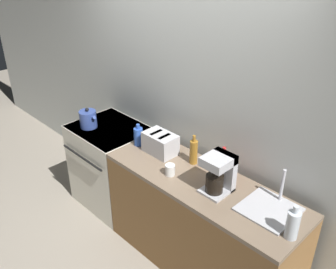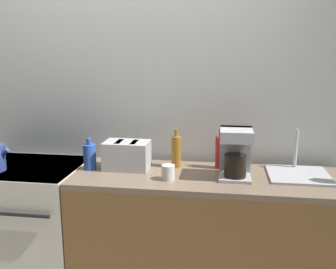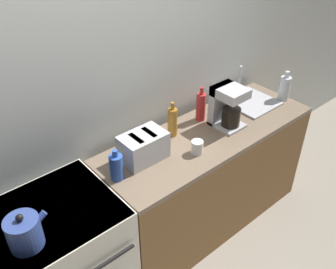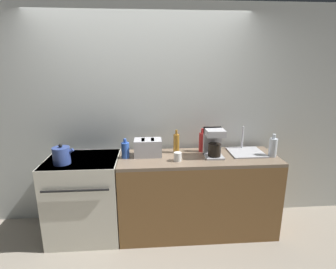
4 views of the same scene
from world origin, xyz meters
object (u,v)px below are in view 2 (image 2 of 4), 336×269
Objects in this scene: bottle_amber at (176,151)px; stove at (31,225)px; cup_white at (168,172)px; coffee_maker at (235,152)px; toaster at (127,155)px; bottle_red at (220,152)px; bottle_blue at (90,156)px.

stove is at bearing -172.88° from bottle_amber.
bottle_amber is 2.86× the size of cup_white.
stove is 1.57m from coffee_maker.
bottle_red is at bearing 9.24° from toaster.
stove is 2.91× the size of coffee_maker.
bottle_blue is at bearing -166.87° from bottle_amber.
coffee_maker is at bearing -1.05° from bottle_blue.
bottle_blue is at bearing -170.15° from bottle_red.
bottle_red is at bearing 9.85° from bottle_blue.
cup_white is at bearing -163.85° from coffee_maker.
stove is 3.34× the size of bottle_red.
bottle_red is at bearing 6.30° from stove.
stove is 0.91m from toaster.
stove is 4.27× the size of bottle_blue.
cup_white is (-0.41, -0.12, -0.12)m from coffee_maker.
bottle_red reaches higher than cup_white.
coffee_maker is (0.73, -0.07, 0.07)m from toaster.
stove is 3.05× the size of toaster.
bottle_red reaches higher than stove.
stove is 1.47m from bottle_red.
bottle_amber is (0.33, 0.08, 0.02)m from toaster.
toaster is at bearing 3.70° from stove.
bottle_amber is (-0.30, -0.02, -0.00)m from bottle_red.
bottle_blue is (-0.97, 0.02, -0.08)m from coffee_maker.
bottle_red is at bearing 3.46° from bottle_amber.
bottle_amber is (0.57, 0.13, 0.02)m from bottle_blue.
bottle_red is (0.88, 0.15, 0.03)m from bottle_blue.
toaster is at bearing 149.16° from cup_white.
bottle_blue is at bearing -168.60° from toaster.
stove is 1.20m from bottle_amber.
coffee_maker reaches higher than bottle_amber.
bottle_red is 2.92× the size of cup_white.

